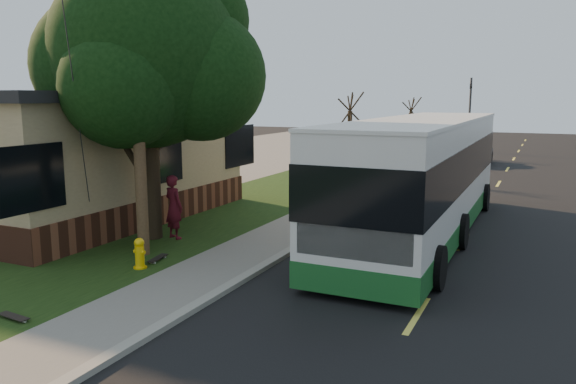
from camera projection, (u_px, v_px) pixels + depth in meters
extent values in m
plane|color=black|center=(235.00, 286.00, 12.30)|extent=(120.00, 120.00, 0.00)
cube|color=black|center=(479.00, 216.00, 19.58)|extent=(8.00, 80.00, 0.01)
cube|color=gray|center=(368.00, 205.00, 21.23)|extent=(0.25, 80.00, 0.12)
cube|color=slate|center=(343.00, 203.00, 21.65)|extent=(2.00, 80.00, 0.08)
cube|color=black|center=(263.00, 197.00, 23.11)|extent=(5.00, 80.00, 0.07)
cube|color=slate|center=(81.00, 182.00, 27.27)|extent=(15.00, 80.00, 0.04)
cylinder|color=yellow|center=(140.00, 257.00, 13.33)|extent=(0.22, 0.22, 0.55)
sphere|color=yellow|center=(139.00, 243.00, 13.27)|extent=(0.24, 0.24, 0.24)
cylinder|color=yellow|center=(140.00, 252.00, 13.31)|extent=(0.30, 0.10, 0.10)
cylinder|color=yellow|center=(140.00, 252.00, 13.31)|extent=(0.10, 0.18, 0.10)
cylinder|color=yellow|center=(140.00, 267.00, 13.37)|extent=(0.32, 0.32, 0.04)
cylinder|color=#473321|center=(136.00, 78.00, 13.80)|extent=(0.30, 0.30, 9.00)
cylinder|color=#2D2D30|center=(77.00, 110.00, 13.32)|extent=(2.52, 3.21, 7.60)
cylinder|color=black|center=(150.00, 169.00, 15.94)|extent=(0.56, 0.56, 4.00)
sphere|color=black|center=(145.00, 54.00, 15.40)|extent=(5.20, 5.20, 5.20)
sphere|color=black|center=(201.00, 76.00, 15.46)|extent=(3.60, 3.60, 3.60)
sphere|color=black|center=(102.00, 65.00, 15.59)|extent=(3.80, 3.80, 3.80)
sphere|color=black|center=(123.00, 86.00, 14.27)|extent=(3.20, 3.20, 3.20)
sphere|color=black|center=(159.00, 44.00, 16.83)|extent=(3.40, 3.40, 3.40)
sphere|color=black|center=(197.00, 19.00, 15.93)|extent=(3.00, 3.00, 3.00)
cylinder|color=black|center=(349.00, 143.00, 29.56)|extent=(0.24, 0.24, 3.30)
cylinder|color=black|center=(350.00, 111.00, 29.28)|extent=(1.38, 0.57, 2.01)
cylinder|color=black|center=(350.00, 111.00, 29.28)|extent=(0.74, 1.21, 1.58)
cylinder|color=black|center=(350.00, 111.00, 29.28)|extent=(0.65, 1.05, 1.95)
cylinder|color=black|center=(350.00, 111.00, 29.28)|extent=(1.28, 0.53, 1.33)
cylinder|color=black|center=(350.00, 111.00, 29.28)|extent=(0.75, 1.21, 1.70)
cylinder|color=black|center=(410.00, 132.00, 40.10)|extent=(0.24, 0.24, 3.03)
cylinder|color=black|center=(411.00, 111.00, 39.85)|extent=(1.38, 0.57, 2.01)
cylinder|color=black|center=(411.00, 111.00, 39.85)|extent=(0.74, 1.21, 1.58)
cylinder|color=black|center=(411.00, 111.00, 39.85)|extent=(0.65, 1.05, 1.95)
cylinder|color=black|center=(411.00, 111.00, 39.85)|extent=(1.28, 0.53, 1.33)
cylinder|color=black|center=(411.00, 111.00, 39.85)|extent=(0.75, 1.21, 1.70)
cylinder|color=#2D2D30|center=(469.00, 115.00, 42.03)|extent=(0.16, 0.16, 5.50)
imported|color=black|center=(471.00, 91.00, 41.74)|extent=(0.18, 0.22, 1.10)
cube|color=silver|center=(422.00, 170.00, 16.50)|extent=(2.67, 12.83, 2.89)
cube|color=#1A5B25|center=(420.00, 220.00, 16.76)|extent=(2.69, 12.85, 0.59)
cube|color=black|center=(423.00, 163.00, 16.47)|extent=(2.71, 12.87, 1.18)
cube|color=black|center=(354.00, 217.00, 10.82)|extent=(2.37, 0.06, 1.71)
cube|color=yellow|center=(355.00, 142.00, 10.59)|extent=(1.71, 0.06, 0.37)
cube|color=#FFF2CC|center=(314.00, 273.00, 11.35)|extent=(0.27, 0.04, 0.16)
cube|color=#FFF2CC|center=(392.00, 284.00, 10.69)|extent=(0.27, 0.04, 0.16)
cube|color=silver|center=(424.00, 120.00, 16.26)|extent=(2.72, 12.88, 0.08)
cylinder|color=black|center=(321.00, 253.00, 13.10)|extent=(0.30, 0.98, 0.98)
cylinder|color=black|center=(437.00, 268.00, 11.99)|extent=(0.30, 0.98, 0.98)
cylinder|color=black|center=(367.00, 222.00, 16.35)|extent=(0.30, 0.98, 0.98)
cylinder|color=black|center=(461.00, 231.00, 15.24)|extent=(0.30, 0.98, 0.98)
cylinder|color=black|center=(411.00, 192.00, 21.51)|extent=(0.30, 0.98, 0.98)
cylinder|color=black|center=(484.00, 197.00, 20.40)|extent=(0.30, 0.98, 0.98)
imported|color=#4D0F1A|center=(174.00, 207.00, 16.04)|extent=(0.78, 0.64, 1.85)
cube|color=black|center=(158.00, 258.00, 14.00)|extent=(0.32, 0.79, 0.02)
cylinder|color=silver|center=(152.00, 262.00, 13.75)|extent=(0.18, 0.08, 0.05)
cylinder|color=silver|center=(163.00, 256.00, 14.26)|extent=(0.18, 0.08, 0.05)
cube|color=black|center=(14.00, 316.00, 10.28)|extent=(0.74, 0.25, 0.02)
cylinder|color=silver|center=(22.00, 321.00, 10.16)|extent=(0.06, 0.17, 0.05)
cylinder|color=silver|center=(5.00, 315.00, 10.42)|extent=(0.06, 0.17, 0.05)
cube|color=black|center=(178.00, 186.00, 22.02)|extent=(1.70, 1.54, 1.19)
cube|color=black|center=(178.00, 170.00, 21.91)|extent=(1.76, 1.61, 0.08)
imported|color=black|center=(473.00, 152.00, 34.40)|extent=(2.22, 4.57, 1.50)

